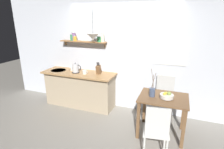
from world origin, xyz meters
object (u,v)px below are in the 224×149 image
Objects in this scene: fruit_bowl at (167,96)px; dining_table at (163,104)px; coffee_mug_by_sink at (72,69)px; coffee_mug_spare at (85,72)px; twig_vase at (152,92)px; electric_kettle at (76,68)px; knife_block at (98,69)px; dining_chair_near at (156,130)px; pendant_lamp at (93,37)px; dining_chair_far at (164,96)px.

dining_table is at bearing 142.72° from fruit_bowl.
coffee_mug_spare reaches higher than coffee_mug_by_sink.
electric_kettle is at bearing 165.77° from twig_vase.
dining_table is 3.02× the size of knife_block.
knife_block is at bearing 10.29° from electric_kettle.
dining_chair_near is 3.87× the size of fruit_bowl.
dining_table is at bearing 88.27° from dining_chair_near.
twig_vase is at bearing 105.90° from dining_chair_near.
twig_vase is 0.80× the size of pendant_lamp.
coffee_mug_spare reaches higher than dining_table.
dining_chair_far is (-0.02, 0.62, -0.10)m from dining_table.
dining_chair_near is 2.04m from knife_block.
fruit_bowl is at bearing -12.63° from electric_kettle.
coffee_mug_by_sink is (-2.37, 0.61, 0.10)m from fruit_bowl.
knife_block is at bearing 22.20° from coffee_mug_spare.
twig_vase is at bearing -16.20° from coffee_mug_by_sink.
dining_table is 2.40m from coffee_mug_by_sink.
dining_chair_near is 0.76m from twig_vase.
coffee_mug_spare is (-1.86, 1.12, 0.42)m from dining_chair_near.
electric_kettle reaches higher than dining_chair_near.
knife_block is at bearing 159.93° from fruit_bowl.
dining_chair_far is (-0.00, 1.31, 0.02)m from dining_chair_near.
dining_chair_far is 1.85× the size of twig_vase.
fruit_bowl reaches higher than dining_table.
coffee_mug_by_sink is at bearing 178.45° from knife_block.
coffee_mug_spare is (-1.88, 0.43, 0.30)m from dining_table.
coffee_mug_by_sink is at bearing 145.33° from electric_kettle.
coffee_mug_spare is at bearing 148.94° from dining_chair_near.
twig_vase is at bearing 179.53° from fruit_bowl.
electric_kettle reaches higher than coffee_mug_spare.
twig_vase is at bearing -14.23° from electric_kettle.
dining_chair_near is 0.97× the size of dining_chair_far.
pendant_lamp is (-0.09, -0.06, 0.77)m from knife_block.
pendant_lamp is at bearing 163.52° from dining_table.
dining_chair_far is at bearing 74.42° from twig_vase.
fruit_bowl is (0.08, -0.66, 0.29)m from dining_chair_far.
coffee_mug_by_sink is (-2.11, 0.61, 0.07)m from twig_vase.
dining_table is at bearing -87.93° from dining_chair_far.
knife_block reaches higher than electric_kettle.
dining_table is 3.60× the size of fruit_bowl.
coffee_mug_by_sink is 1.07m from pendant_lamp.
pendant_lamp reaches higher than knife_block.
twig_vase is (-0.26, 0.00, 0.03)m from fruit_bowl.
fruit_bowl is at bearing -17.28° from pendant_lamp.
dining_table is 1.95m from coffee_mug_spare.
pendant_lamp is at bearing 159.89° from twig_vase.
coffee_mug_by_sink is (-0.74, 0.02, -0.07)m from knife_block.
dining_table is 0.31m from twig_vase.
twig_vase is (-0.18, -0.66, 0.33)m from dining_chair_far.
dining_table is 1.70m from knife_block.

